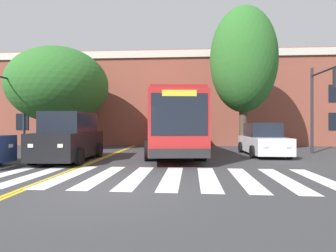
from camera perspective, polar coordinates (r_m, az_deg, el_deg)
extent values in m
plane|color=#38383A|center=(7.12, -13.10, -13.35)|extent=(120.00, 120.00, 0.00)
cube|color=white|center=(10.60, -32.14, -8.90)|extent=(0.69, 3.90, 0.01)
cube|color=white|center=(9.96, -26.83, -9.48)|extent=(0.69, 3.90, 0.01)
cube|color=white|center=(9.41, -20.82, -10.04)|extent=(0.69, 3.90, 0.01)
cube|color=white|center=(8.98, -14.12, -10.53)|extent=(0.69, 3.90, 0.01)
cube|color=white|center=(8.68, -6.84, -10.90)|extent=(0.69, 3.90, 0.01)
cube|color=white|center=(8.52, 0.85, -11.11)|extent=(0.69, 3.90, 0.01)
cube|color=white|center=(8.51, 8.71, -11.12)|extent=(0.69, 3.90, 0.01)
cube|color=white|center=(8.65, 16.43, -10.93)|extent=(0.69, 3.90, 0.01)
cube|color=white|center=(8.94, 23.76, -10.57)|extent=(0.69, 3.90, 0.01)
cube|color=white|center=(9.37, 30.51, -10.09)|extent=(0.69, 3.90, 0.01)
cube|color=gold|center=(22.85, -7.21, -4.12)|extent=(0.12, 36.00, 0.01)
cube|color=gold|center=(22.82, -6.81, -4.13)|extent=(0.12, 36.00, 0.01)
cube|color=#B22323|center=(16.01, 0.72, 0.45)|extent=(3.63, 12.00, 2.73)
cube|color=black|center=(16.13, 5.08, 1.42)|extent=(1.14, 10.81, 0.98)
cube|color=black|center=(16.00, -3.69, 1.43)|extent=(1.14, 10.81, 0.98)
cube|color=black|center=(10.12, 2.50, 2.58)|extent=(2.19, 0.25, 1.64)
cube|color=yellow|center=(10.18, 2.50, 7.19)|extent=(1.34, 0.17, 0.24)
cube|color=#232326|center=(10.13, 2.51, -6.01)|extent=(2.39, 0.34, 0.36)
cube|color=maroon|center=(16.09, 0.72, 5.61)|extent=(3.44, 11.51, 0.16)
cylinder|color=black|center=(12.54, 6.95, -5.29)|extent=(0.66, 1.03, 0.98)
cylinder|color=black|center=(12.38, -3.79, -5.36)|extent=(0.66, 1.03, 0.98)
cylinder|color=black|center=(18.79, 3.84, -3.53)|extent=(0.66, 1.03, 0.98)
cylinder|color=black|center=(18.68, -3.29, -3.55)|extent=(0.66, 1.03, 0.98)
cylinder|color=black|center=(19.88, 3.50, -3.33)|extent=(0.66, 1.03, 0.98)
cylinder|color=black|center=(19.78, -3.24, -3.35)|extent=(0.66, 1.03, 0.98)
cube|color=black|center=(13.23, -20.60, -3.76)|extent=(2.13, 4.82, 1.14)
cube|color=black|center=(13.24, -20.52, 0.71)|extent=(1.86, 3.02, 0.93)
cube|color=white|center=(10.80, -22.39, -4.01)|extent=(0.20, 0.05, 0.14)
cube|color=white|center=(11.30, -27.75, -3.83)|extent=(0.20, 0.05, 0.14)
cylinder|color=black|center=(11.55, -18.73, -6.29)|extent=(0.26, 0.77, 0.76)
cylinder|color=black|center=(12.34, -27.36, -5.88)|extent=(0.26, 0.77, 0.76)
cylinder|color=black|center=(14.34, -14.79, -5.06)|extent=(0.26, 0.77, 0.76)
cylinder|color=black|center=(14.98, -22.03, -4.84)|extent=(0.26, 0.77, 0.76)
cube|color=white|center=(15.70, 19.93, -3.79)|extent=(1.81, 4.66, 0.85)
cube|color=black|center=(15.80, 19.79, -0.80)|extent=(1.61, 2.24, 0.79)
cube|color=white|center=(13.64, 24.81, -4.01)|extent=(0.20, 0.04, 0.14)
cube|color=white|center=(13.30, 20.51, -4.11)|extent=(0.20, 0.04, 0.14)
cylinder|color=black|center=(14.64, 24.93, -5.15)|extent=(0.22, 0.66, 0.66)
cylinder|color=black|center=(14.09, 17.98, -5.35)|extent=(0.22, 0.66, 0.66)
cylinder|color=black|center=(17.36, 21.51, -4.35)|extent=(0.22, 0.66, 0.66)
cylinder|color=black|center=(16.90, 15.59, -4.46)|extent=(0.22, 0.66, 0.66)
cube|color=#AD1E1E|center=(26.01, 3.20, -2.27)|extent=(2.22, 4.85, 0.87)
cube|color=black|center=(26.13, 3.18, -0.42)|extent=(1.85, 2.38, 0.81)
cube|color=white|center=(23.68, 4.95, -2.28)|extent=(0.20, 0.05, 0.14)
cube|color=white|center=(23.60, 2.22, -2.29)|extent=(0.20, 0.05, 0.14)
cylinder|color=black|center=(24.65, 5.67, -3.06)|extent=(0.27, 0.67, 0.66)
cylinder|color=black|center=(24.51, 1.18, -3.08)|extent=(0.27, 0.67, 0.66)
cylinder|color=black|center=(27.56, 5.01, -2.74)|extent=(0.27, 0.67, 0.66)
cylinder|color=black|center=(27.44, 0.99, -2.75)|extent=(0.27, 0.67, 0.66)
cube|color=white|center=(12.34, -30.99, -3.71)|extent=(0.05, 0.20, 0.14)
cylinder|color=#28282D|center=(17.97, 28.86, 2.95)|extent=(0.16, 0.16, 5.14)
cylinder|color=#28282D|center=(16.98, 30.89, 10.23)|extent=(0.12, 2.76, 0.11)
cylinder|color=#28282D|center=(19.68, -28.84, 2.63)|extent=(0.16, 0.16, 5.10)
cylinder|color=#28282D|center=(18.44, -32.38, 8.95)|extent=(0.42, 3.72, 0.11)
cylinder|color=#4C3D2D|center=(17.51, 16.06, -0.41)|extent=(0.51, 0.51, 3.04)
ellipsoid|color=#2D6B28|center=(18.02, 16.06, 13.76)|extent=(4.64, 4.56, 6.80)
cylinder|color=brown|center=(20.00, -22.72, -1.48)|extent=(0.47, 0.47, 2.26)
ellipsoid|color=#2D6B28|center=(20.20, -22.72, 8.15)|extent=(7.67, 7.35, 5.29)
cube|color=brown|center=(26.47, 1.54, 5.20)|extent=(32.82, 8.86, 8.09)
cube|color=beige|center=(22.68, 1.13, 15.46)|extent=(32.82, 0.16, 0.60)
cube|color=black|center=(26.01, -29.15, 0.83)|extent=(1.10, 0.06, 1.40)
cube|color=black|center=(21.91, 1.13, 0.98)|extent=(1.10, 0.06, 1.40)
cube|color=black|center=(25.06, 32.69, 0.86)|extent=(1.10, 0.06, 1.40)
cube|color=black|center=(26.14, -29.15, 5.80)|extent=(1.10, 0.06, 1.40)
cube|color=black|center=(22.06, 1.13, 6.88)|extent=(1.10, 0.06, 1.40)
cube|color=black|center=(25.20, 32.69, 6.02)|extent=(1.10, 0.06, 1.40)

